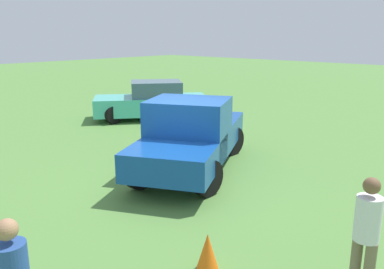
# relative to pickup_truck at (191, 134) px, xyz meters

# --- Properties ---
(ground_plane) EXTENTS (80.00, 80.00, 0.00)m
(ground_plane) POSITION_rel_pickup_truck_xyz_m (-0.72, -0.19, -0.94)
(ground_plane) COLOR #54843D
(pickup_truck) EXTENTS (5.10, 3.76, 1.81)m
(pickup_truck) POSITION_rel_pickup_truck_xyz_m (0.00, 0.00, 0.00)
(pickup_truck) COLOR black
(pickup_truck) RESTS_ON ground_plane
(sedan_near) EXTENTS (4.49, 4.10, 1.49)m
(sedan_near) POSITION_rel_pickup_truck_xyz_m (3.65, 5.35, -0.24)
(sedan_near) COLOR black
(sedan_near) RESTS_ON ground_plane
(person_visitor) EXTENTS (0.40, 0.40, 1.61)m
(person_visitor) POSITION_rel_pickup_truck_xyz_m (-2.09, -4.86, -0.04)
(person_visitor) COLOR #7A6B51
(person_visitor) RESTS_ON ground_plane
(traffic_cone) EXTENTS (0.32, 0.32, 0.55)m
(traffic_cone) POSITION_rel_pickup_truck_xyz_m (-2.98, -3.02, -0.66)
(traffic_cone) COLOR orange
(traffic_cone) RESTS_ON ground_plane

